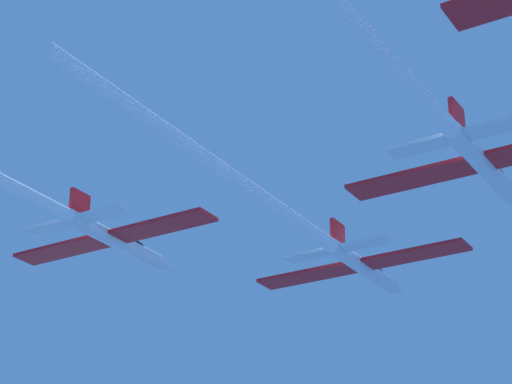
{
  "coord_description": "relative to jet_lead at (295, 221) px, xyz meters",
  "views": [
    {
      "loc": [
        34.29,
        -74.6,
        -30.57
      ],
      "look_at": [
        -0.08,
        -17.71,
        -0.23
      ],
      "focal_mm": 71.38,
      "sensor_mm": 36.0,
      "label": 1
    }
  ],
  "objects": [
    {
      "name": "jet_right_wing",
      "position": [
        15.79,
        -12.52,
        -0.22
      ],
      "size": [
        19.12,
        44.68,
        3.17
      ],
      "color": "white"
    },
    {
      "name": "jet_lead",
      "position": [
        0.0,
        0.0,
        0.0
      ],
      "size": [
        19.12,
        48.57,
        3.17
      ],
      "color": "white"
    },
    {
      "name": "jet_left_wing",
      "position": [
        -15.28,
        -13.58,
        0.64
      ],
      "size": [
        19.12,
        46.12,
        3.17
      ],
      "color": "white"
    }
  ]
}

